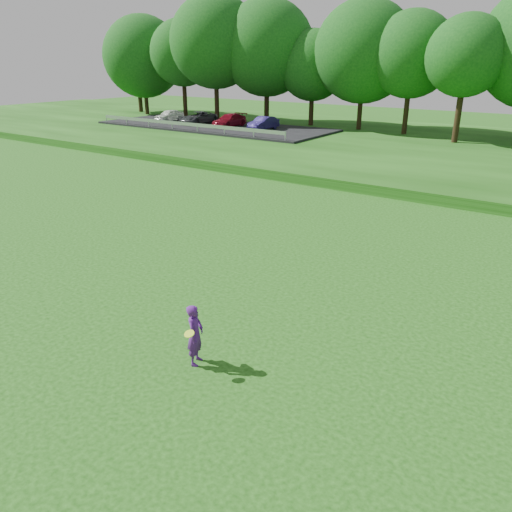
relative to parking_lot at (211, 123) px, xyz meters
The scene contains 6 objects.
ground 40.71m from the parking_lot, 53.70° to the right, with size 140.00×140.00×0.00m, color #15420C.
berm 24.13m from the parking_lot, ahead, with size 130.00×30.00×0.60m, color #15420C.
walking_path 27.30m from the parking_lot, 27.98° to the right, with size 130.00×1.60×0.04m, color gray.
treeline 25.65m from the parking_lot, 12.19° to the left, with size 104.00×7.00×15.00m, color #104513, non-canonical shape.
parking_lot is the anchor object (origin of this frame).
woman 40.45m from the parking_lot, 50.94° to the right, with size 0.57×0.84×1.57m.
Camera 1 is at (8.58, -6.36, 6.99)m, focal length 35.00 mm.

